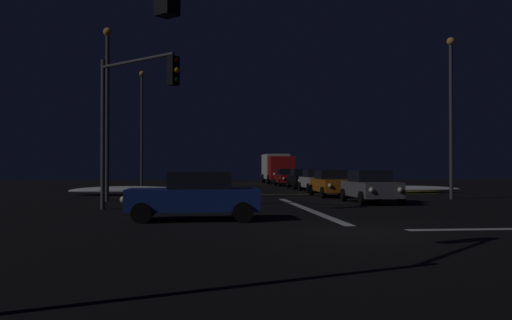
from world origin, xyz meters
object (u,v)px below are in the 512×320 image
object	(u,v)px
sedan_black	(303,179)
sedan_red	(287,177)
sedan_blue_crossing	(194,195)
traffic_signal_nw	(131,102)
box_truck	(277,167)
streetlamp_left_far	(142,121)
sedan_silver	(317,180)
streetlamp_left_near	(107,101)
streetlamp_right_near	(451,105)
sedan_orange	(332,183)
sedan_gray	(370,186)

from	to	relation	value
sedan_black	sedan_red	distance (m)	6.40
sedan_blue_crossing	traffic_signal_nw	world-z (taller)	traffic_signal_nw
box_truck	streetlamp_left_far	distance (m)	18.27
sedan_silver	sedan_red	bearing A→B (deg)	90.95
box_truck	streetlamp_left_far	bearing A→B (deg)	-134.94
streetlamp_left_far	traffic_signal_nw	bearing A→B (deg)	-84.93
sedan_silver	streetlamp_left_near	size ratio (longest dim) A/B	0.50
sedan_black	streetlamp_left_near	xyz separation A→B (m)	(-12.70, -14.56, 4.25)
box_truck	traffic_signal_nw	distance (m)	36.83
streetlamp_right_near	streetlamp_left_far	bearing A→B (deg)	138.39
sedan_silver	box_truck	xyz separation A→B (m)	(-0.06, 19.48, 0.91)
streetlamp_left_near	streetlamp_left_far	xyz separation A→B (m)	(0.00, 16.00, 0.33)
sedan_orange	sedan_black	distance (m)	11.45
streetlamp_right_near	sedan_silver	bearing A→B (deg)	120.08
streetlamp_right_near	streetlamp_left_near	xyz separation A→B (m)	(-18.02, -0.00, 0.03)
sedan_gray	box_truck	distance (m)	31.31
sedan_blue_crossing	streetlamp_left_near	distance (m)	11.86
sedan_orange	streetlamp_left_far	bearing A→B (deg)	133.62
sedan_gray	sedan_orange	size ratio (longest dim) A/B	1.00
sedan_black	box_truck	distance (m)	14.13
traffic_signal_nw	streetlamp_left_far	world-z (taller)	streetlamp_left_far
sedan_black	sedan_blue_crossing	distance (m)	26.03
sedan_orange	streetlamp_right_near	xyz separation A→B (m)	(5.74, -3.12, 4.22)
sedan_gray	sedan_silver	world-z (taller)	same
sedan_gray	sedan_silver	xyz separation A→B (m)	(-0.03, 11.82, 0.00)
sedan_orange	sedan_silver	distance (m)	6.08
sedan_black	streetlamp_left_near	bearing A→B (deg)	-131.09
box_truck	sedan_silver	bearing A→B (deg)	-89.83
sedan_gray	box_truck	world-z (taller)	box_truck
sedan_silver	sedan_orange	bearing A→B (deg)	-93.96
streetlamp_left_far	streetlamp_left_near	bearing A→B (deg)	-90.00
sedan_gray	traffic_signal_nw	distance (m)	11.91
sedan_silver	sedan_blue_crossing	bearing A→B (deg)	-113.08
sedan_black	sedan_silver	bearing A→B (deg)	-90.04
sedan_red	sedan_blue_crossing	xyz separation A→B (m)	(-8.04, -31.09, 0.00)
sedan_red	sedan_blue_crossing	world-z (taller)	same
sedan_orange	sedan_silver	xyz separation A→B (m)	(0.42, 6.07, 0.00)
sedan_red	streetlamp_left_far	bearing A→B (deg)	-158.35
box_truck	streetlamp_right_near	world-z (taller)	streetlamp_right_near
sedan_orange	streetlamp_right_near	bearing A→B (deg)	-28.50
sedan_orange	sedan_blue_crossing	distance (m)	15.38
sedan_blue_crossing	sedan_gray	bearing A→B (deg)	42.23
streetlamp_right_near	traffic_signal_nw	bearing A→B (deg)	-157.93
sedan_gray	streetlamp_left_near	world-z (taller)	streetlamp_left_near
sedan_orange	streetlamp_left_near	distance (m)	13.36
box_truck	traffic_signal_nw	bearing A→B (deg)	-106.84
sedan_silver	traffic_signal_nw	size ratio (longest dim) A/B	0.71
sedan_silver	box_truck	bearing A→B (deg)	90.17
sedan_silver	traffic_signal_nw	distance (m)	19.29
box_truck	streetlamp_left_far	size ratio (longest dim) A/B	0.88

